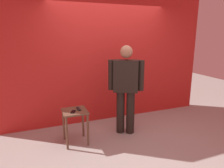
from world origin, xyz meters
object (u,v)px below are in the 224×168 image
Objects in this scene: tv_remote at (79,109)px; cell_phone at (73,112)px; side_table at (75,117)px; standing_person at (126,86)px.

cell_phone is at bearing -143.88° from tv_remote.
tv_remote reaches higher than side_table.
tv_remote is (-0.91, -0.02, -0.33)m from standing_person.
side_table is 0.15m from cell_phone.
standing_person is 1.09m from cell_phone.
cell_phone reaches higher than side_table.
standing_person reaches higher than tv_remote.
tv_remote is at bearing -179.05° from standing_person.
tv_remote is (0.11, 0.09, 0.01)m from cell_phone.
standing_person reaches higher than side_table.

